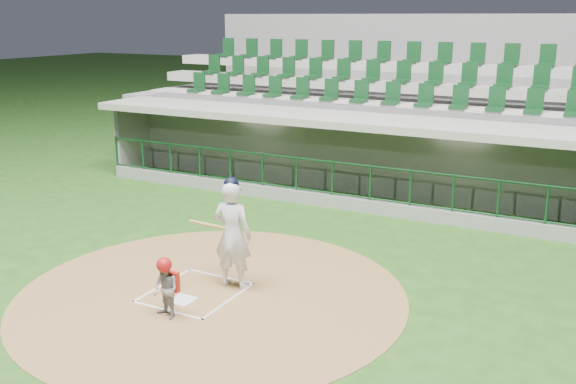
# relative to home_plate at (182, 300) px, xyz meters

# --- Properties ---
(ground) EXTENTS (120.00, 120.00, 0.00)m
(ground) POSITION_rel_home_plate_xyz_m (0.00, 0.70, -0.02)
(ground) COLOR #1F4814
(ground) RESTS_ON ground
(dirt_circle) EXTENTS (7.20, 7.20, 0.01)m
(dirt_circle) POSITION_rel_home_plate_xyz_m (0.30, 0.50, -0.02)
(dirt_circle) COLOR brown
(dirt_circle) RESTS_ON ground
(home_plate) EXTENTS (0.43, 0.43, 0.02)m
(home_plate) POSITION_rel_home_plate_xyz_m (0.00, 0.00, 0.00)
(home_plate) COLOR silver
(home_plate) RESTS_ON dirt_circle
(batter_box_chalk) EXTENTS (1.55, 1.80, 0.01)m
(batter_box_chalk) POSITION_rel_home_plate_xyz_m (0.00, 0.40, -0.00)
(batter_box_chalk) COLOR white
(batter_box_chalk) RESTS_ON ground
(dugout_structure) EXTENTS (16.40, 3.70, 3.00)m
(dugout_structure) POSITION_rel_home_plate_xyz_m (0.01, 8.51, 0.94)
(dugout_structure) COLOR gray
(dugout_structure) RESTS_ON ground
(seating_deck) EXTENTS (17.00, 6.72, 5.15)m
(seating_deck) POSITION_rel_home_plate_xyz_m (0.00, 11.61, 1.40)
(seating_deck) COLOR slate
(seating_deck) RESTS_ON ground
(batter) EXTENTS (0.94, 0.93, 2.14)m
(batter) POSITION_rel_home_plate_xyz_m (0.47, 0.98, 1.05)
(batter) COLOR silver
(batter) RESTS_ON dirt_circle
(catcher) EXTENTS (0.58, 0.51, 1.08)m
(catcher) POSITION_rel_home_plate_xyz_m (0.16, -0.64, 0.53)
(catcher) COLOR gray
(catcher) RESTS_ON dirt_circle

